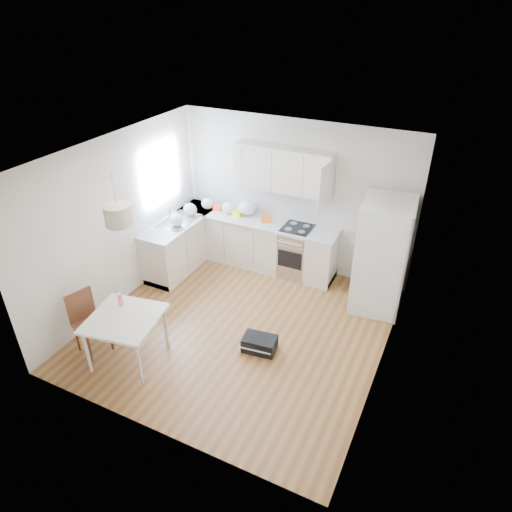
{
  "coord_description": "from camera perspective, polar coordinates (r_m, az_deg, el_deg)",
  "views": [
    {
      "loc": [
        2.61,
        -4.79,
        4.49
      ],
      "look_at": [
        0.09,
        0.4,
        1.08
      ],
      "focal_mm": 32.0,
      "sensor_mm": 36.0,
      "label": 1
    }
  ],
  "objects": [
    {
      "name": "counter_back",
      "position": [
        8.17,
        -0.05,
        4.49
      ],
      "size": [
        3.02,
        0.64,
        0.04
      ],
      "primitive_type": "cube",
      "color": "silver",
      "rests_on": "cabinets_back"
    },
    {
      "name": "ceiling",
      "position": [
        5.74,
        -2.59,
        12.38
      ],
      "size": [
        4.2,
        4.2,
        0.0
      ],
      "primitive_type": "plane",
      "rotation": [
        3.14,
        0.0,
        0.0
      ],
      "color": "white",
      "rests_on": "wall_back"
    },
    {
      "name": "grocery_bag_e",
      "position": [
        8.01,
        -9.92,
        4.5
      ],
      "size": [
        0.24,
        0.21,
        0.22
      ],
      "primitive_type": "ellipsoid",
      "color": "white",
      "rests_on": "counter_left"
    },
    {
      "name": "upper_cabinets",
      "position": [
        7.73,
        3.46,
        10.75
      ],
      "size": [
        1.7,
        0.32,
        0.75
      ],
      "primitive_type": "cube",
      "color": "beige",
      "rests_on": "wall_back"
    },
    {
      "name": "counter_left",
      "position": [
        8.26,
        -9.42,
        4.38
      ],
      "size": [
        0.64,
        1.82,
        0.04
      ],
      "primitive_type": "cube",
      "color": "silver",
      "rests_on": "cabinets_left"
    },
    {
      "name": "cabinets_left",
      "position": [
        8.47,
        -9.16,
        1.59
      ],
      "size": [
        0.6,
        1.8,
        0.88
      ],
      "primitive_type": "cube",
      "color": "beige",
      "rests_on": "floor"
    },
    {
      "name": "snack_yellow",
      "position": [
        8.26,
        -2.45,
        5.34
      ],
      "size": [
        0.17,
        0.11,
        0.11
      ],
      "primitive_type": "cube",
      "rotation": [
        0.0,
        0.0,
        0.08
      ],
      "color": "#FFFC28",
      "rests_on": "counter_back"
    },
    {
      "name": "window_glassblock",
      "position": [
        8.06,
        -11.85,
        10.04
      ],
      "size": [
        0.02,
        1.0,
        1.0
      ],
      "primitive_type": "cube",
      "color": "#BFE0F9",
      "rests_on": "wall_left"
    },
    {
      "name": "sink",
      "position": [
        8.22,
        -9.63,
        4.34
      ],
      "size": [
        0.5,
        0.8,
        0.16
      ],
      "primitive_type": null,
      "color": "#B4B6B9",
      "rests_on": "counter_left"
    },
    {
      "name": "drink_bottle",
      "position": [
        6.53,
        -16.63,
        -5.13
      ],
      "size": [
        0.06,
        0.06,
        0.2
      ],
      "primitive_type": "cylinder",
      "rotation": [
        0.0,
        0.0,
        -0.04
      ],
      "color": "#F24376",
      "rests_on": "dining_table"
    },
    {
      "name": "range_oven",
      "position": [
        8.11,
        5.04,
        0.47
      ],
      "size": [
        0.5,
        0.61,
        0.88
      ],
      "primitive_type": null,
      "color": "#B4B6B9",
      "rests_on": "floor"
    },
    {
      "name": "wall_right",
      "position": [
        5.75,
        16.56,
        -3.96
      ],
      "size": [
        0.0,
        4.2,
        4.2
      ],
      "primitive_type": "plane",
      "rotation": [
        1.57,
        0.0,
        -1.57
      ],
      "color": "silver",
      "rests_on": "floor"
    },
    {
      "name": "refrigerator",
      "position": [
        7.32,
        15.58,
        0.01
      ],
      "size": [
        0.95,
        0.98,
        1.81
      ],
      "primitive_type": null,
      "rotation": [
        0.0,
        0.0,
        0.09
      ],
      "color": "white",
      "rests_on": "floor"
    },
    {
      "name": "grocery_bag_c",
      "position": [
        8.26,
        -1.11,
        6.07
      ],
      "size": [
        0.32,
        0.27,
        0.29
      ],
      "primitive_type": "ellipsoid",
      "color": "white",
      "rests_on": "counter_back"
    },
    {
      "name": "floor",
      "position": [
        7.07,
        -2.08,
        -8.89
      ],
      "size": [
        4.2,
        4.2,
        0.0
      ],
      "primitive_type": "plane",
      "color": "brown",
      "rests_on": "ground"
    },
    {
      "name": "wall_left",
      "position": [
        7.42,
        -16.83,
        4.15
      ],
      "size": [
        0.0,
        4.2,
        4.2
      ],
      "primitive_type": "plane",
      "rotation": [
        1.57,
        0.0,
        1.57
      ],
      "color": "silver",
      "rests_on": "floor"
    },
    {
      "name": "wall_back",
      "position": [
        8.01,
        4.79,
        7.39
      ],
      "size": [
        4.2,
        0.0,
        4.2
      ],
      "primitive_type": "plane",
      "rotation": [
        1.57,
        0.0,
        0.0
      ],
      "color": "silver",
      "rests_on": "floor"
    },
    {
      "name": "cabinets_back",
      "position": [
        8.38,
        -0.05,
        1.67
      ],
      "size": [
        3.0,
        0.6,
        0.88
      ],
      "primitive_type": "cube",
      "color": "beige",
      "rests_on": "floor"
    },
    {
      "name": "dining_table",
      "position": [
        6.39,
        -16.09,
        -7.92
      ],
      "size": [
        1.05,
        1.05,
        0.72
      ],
      "rotation": [
        0.0,
        0.0,
        0.17
      ],
      "color": "beige",
      "rests_on": "floor"
    },
    {
      "name": "grocery_bag_b",
      "position": [
        8.33,
        -3.46,
        5.98
      ],
      "size": [
        0.25,
        0.21,
        0.23
      ],
      "primitive_type": "ellipsoid",
      "color": "white",
      "rests_on": "counter_back"
    },
    {
      "name": "backsplash_left",
      "position": [
        8.3,
        -11.29,
        6.67
      ],
      "size": [
        0.01,
        1.8,
        0.58
      ],
      "primitive_type": "cube",
      "color": "white",
      "rests_on": "wall_left"
    },
    {
      "name": "grocery_bag_a",
      "position": [
        8.56,
        -6.1,
        6.51
      ],
      "size": [
        0.23,
        0.2,
        0.21
      ],
      "primitive_type": "ellipsoid",
      "color": "white",
      "rests_on": "counter_back"
    },
    {
      "name": "snack_orange",
      "position": [
        8.03,
        1.33,
        4.67
      ],
      "size": [
        0.2,
        0.16,
        0.12
      ],
      "primitive_type": "cube",
      "rotation": [
        0.0,
        0.0,
        0.31
      ],
      "color": "#DD5A13",
      "rests_on": "counter_back"
    },
    {
      "name": "pendant_lamp",
      "position": [
        5.61,
        -16.87,
        4.89
      ],
      "size": [
        0.36,
        0.36,
        0.25
      ],
      "primitive_type": "cylinder",
      "rotation": [
        0.0,
        0.0,
        -0.12
      ],
      "color": "#BCAD90",
      "rests_on": "ceiling"
    },
    {
      "name": "snack_red",
      "position": [
        8.51,
        -4.86,
        6.04
      ],
      "size": [
        0.17,
        0.12,
        0.11
      ],
      "primitive_type": "cube",
      "rotation": [
        0.0,
        0.0,
        0.14
      ],
      "color": "#BE3717",
      "rests_on": "counter_back"
    },
    {
      "name": "grocery_bag_d",
      "position": [
        8.36,
        -8.25,
        5.8
      ],
      "size": [
        0.25,
        0.21,
        0.22
      ],
      "primitive_type": "ellipsoid",
      "color": "white",
      "rests_on": "counter_back"
    },
    {
      "name": "backsplash_back",
      "position": [
        8.28,
        0.85,
        7.23
      ],
      "size": [
        3.0,
        0.01,
        0.58
      ],
      "primitive_type": "cube",
      "color": "white",
      "rests_on": "wall_back"
    },
    {
      "name": "gym_bag",
      "position": [
        6.62,
        0.45,
        -10.9
      ],
      "size": [
        0.5,
        0.36,
        0.22
      ],
      "primitive_type": "cube",
      "rotation": [
        0.0,
        0.0,
        0.13
      ],
      "color": "black",
      "rests_on": "floor"
    },
    {
      "name": "dining_chair",
      "position": [
        6.79,
        -19.95,
        -8.02
      ],
      "size": [
        0.48,
        0.48,
        0.93
      ],
      "primitive_type": null,
      "rotation": [
        0.0,
        0.0,
        -0.28
      ],
      "color": "#4B2716",
      "rests_on": "floor"
    }
  ]
}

